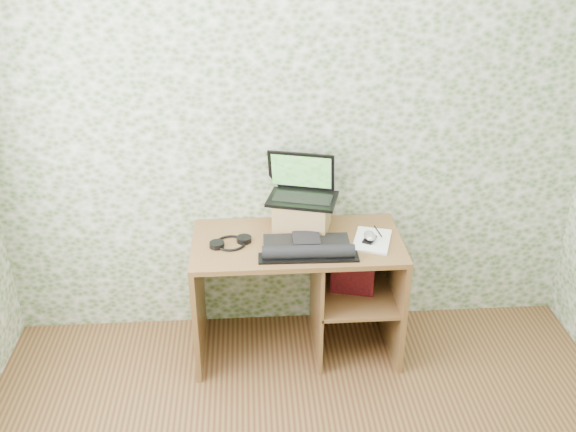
{
  "coord_description": "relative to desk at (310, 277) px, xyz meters",
  "views": [
    {
      "loc": [
        -0.26,
        -1.73,
        2.55
      ],
      "look_at": [
        -0.06,
        1.39,
        0.94
      ],
      "focal_mm": 40.0,
      "sensor_mm": 36.0,
      "label": 1
    }
  ],
  "objects": [
    {
      "name": "headphones",
      "position": [
        -0.46,
        -0.04,
        0.28
      ],
      "size": [
        0.24,
        0.22,
        0.03
      ],
      "rotation": [
        0.0,
        0.0,
        0.32
      ],
      "color": "black",
      "rests_on": "desk"
    },
    {
      "name": "keyboard",
      "position": [
        -0.03,
        -0.15,
        0.3
      ],
      "size": [
        0.55,
        0.28,
        0.08
      ],
      "rotation": [
        0.0,
        0.0,
        -0.02
      ],
      "color": "black",
      "rests_on": "desk"
    },
    {
      "name": "pen",
      "position": [
        0.4,
        0.02,
        0.29
      ],
      "size": [
        0.03,
        0.13,
        0.01
      ],
      "primitive_type": "cylinder",
      "rotation": [
        1.57,
        0.0,
        0.13
      ],
      "color": "black",
      "rests_on": "notepad"
    },
    {
      "name": "mouse",
      "position": [
        0.33,
        -0.07,
        0.3
      ],
      "size": [
        0.11,
        0.13,
        0.04
      ],
      "primitive_type": "ellipsoid",
      "rotation": [
        0.0,
        0.0,
        -0.52
      ],
      "color": "#BDBDC0",
      "rests_on": "notepad"
    },
    {
      "name": "notepad",
      "position": [
        0.35,
        -0.06,
        0.28
      ],
      "size": [
        0.27,
        0.33,
        0.01
      ],
      "primitive_type": "cube",
      "rotation": [
        0.0,
        0.0,
        -0.3
      ],
      "color": "white",
      "rests_on": "desk"
    },
    {
      "name": "wall_back",
      "position": [
        -0.08,
        0.28,
        0.82
      ],
      "size": [
        3.5,
        0.0,
        3.5
      ],
      "primitive_type": "plane",
      "rotation": [
        1.57,
        0.0,
        0.0
      ],
      "color": "silver",
      "rests_on": "ground"
    },
    {
      "name": "laptop",
      "position": [
        -0.04,
        0.16,
        0.52
      ],
      "size": [
        0.45,
        0.37,
        0.26
      ],
      "rotation": [
        0.0,
        0.0,
        -0.27
      ],
      "color": "black",
      "rests_on": "riser"
    },
    {
      "name": "riser",
      "position": [
        -0.04,
        0.12,
        0.36
      ],
      "size": [
        0.37,
        0.33,
        0.18
      ],
      "primitive_type": "cube",
      "rotation": [
        0.0,
        0.0,
        -0.27
      ],
      "color": "#A47E49",
      "rests_on": "desk"
    },
    {
      "name": "red_box",
      "position": [
        0.25,
        -0.03,
        0.06
      ],
      "size": [
        0.27,
        0.14,
        0.3
      ],
      "primitive_type": "cube",
      "rotation": [
        0.0,
        0.0,
        -0.25
      ],
      "color": "maroon",
      "rests_on": "desk"
    },
    {
      "name": "desk",
      "position": [
        0.0,
        0.0,
        0.0
      ],
      "size": [
        1.2,
        0.6,
        0.75
      ],
      "color": "brown",
      "rests_on": "floor"
    }
  ]
}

